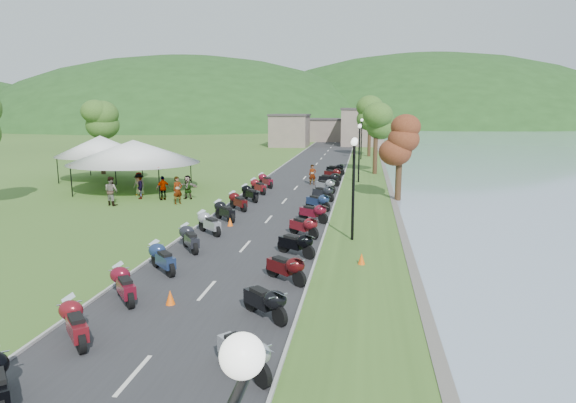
{
  "coord_description": "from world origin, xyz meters",
  "views": [
    {
      "loc": [
        5.54,
        -7.0,
        6.57
      ],
      "look_at": [
        1.3,
        21.04,
        1.3
      ],
      "focal_mm": 32.0,
      "sensor_mm": 36.0,
      "label": 1
    }
  ],
  "objects_px": {
    "pedestrian_c": "(140,199)",
    "vendor_tent_main": "(135,165)",
    "pedestrian_a": "(178,204)",
    "pedestrian_b": "(112,205)"
  },
  "relations": [
    {
      "from": "vendor_tent_main",
      "to": "pedestrian_c",
      "type": "bearing_deg",
      "value": -61.34
    },
    {
      "from": "pedestrian_c",
      "to": "vendor_tent_main",
      "type": "bearing_deg",
      "value": 179.12
    },
    {
      "from": "pedestrian_a",
      "to": "pedestrian_b",
      "type": "xyz_separation_m",
      "value": [
        -4.23,
        -1.15,
        0.0
      ]
    },
    {
      "from": "vendor_tent_main",
      "to": "pedestrian_b",
      "type": "relative_size",
      "value": 3.47
    },
    {
      "from": "vendor_tent_main",
      "to": "pedestrian_a",
      "type": "height_order",
      "value": "vendor_tent_main"
    },
    {
      "from": "pedestrian_a",
      "to": "pedestrian_b",
      "type": "distance_m",
      "value": 4.38
    },
    {
      "from": "pedestrian_c",
      "to": "pedestrian_a",
      "type": "bearing_deg",
      "value": 37.86
    },
    {
      "from": "pedestrian_b",
      "to": "pedestrian_c",
      "type": "height_order",
      "value": "pedestrian_b"
    },
    {
      "from": "pedestrian_a",
      "to": "pedestrian_c",
      "type": "xyz_separation_m",
      "value": [
        -3.43,
        1.43,
        0.0
      ]
    },
    {
      "from": "vendor_tent_main",
      "to": "pedestrian_c",
      "type": "xyz_separation_m",
      "value": [
        1.9,
        -3.48,
        -2.0
      ]
    }
  ]
}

